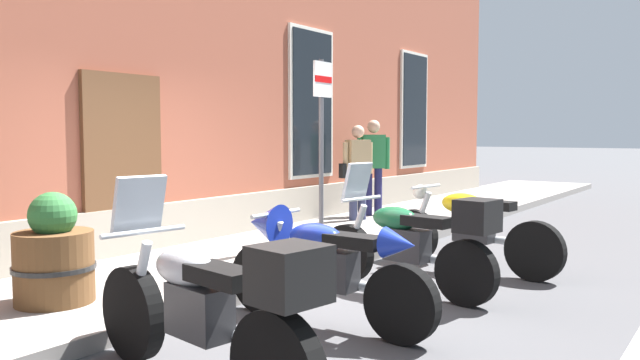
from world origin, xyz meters
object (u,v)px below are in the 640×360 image
Objects in this scene: motorcycle_yellow_naked at (468,229)px; parking_sign at (322,126)px; pedestrian_tan_coat at (357,167)px; pedestrian_striped_shirt at (373,162)px; motorcycle_silver_touring at (206,308)px; motorcycle_green_touring at (413,241)px; motorcycle_blue_sport at (318,261)px; barrel_planter at (54,258)px.

parking_sign is at bearing 101.54° from motorcycle_yellow_naked.
pedestrian_tan_coat is 0.94× the size of pedestrian_striped_shirt.
pedestrian_tan_coat is (6.27, 2.79, 0.48)m from motorcycle_silver_touring.
motorcycle_yellow_naked is at bearing -133.67° from pedestrian_striped_shirt.
motorcycle_yellow_naked is 2.20m from parking_sign.
motorcycle_yellow_naked is (4.22, 0.02, -0.06)m from motorcycle_silver_touring.
motorcycle_green_touring is 4.99m from pedestrian_striped_shirt.
pedestrian_tan_coat reaches higher than motorcycle_yellow_naked.
motorcycle_silver_touring reaches higher than motorcycle_green_touring.
barrel_planter reaches higher than motorcycle_blue_sport.
pedestrian_striped_shirt is at bearing 46.33° from motorcycle_yellow_naked.
pedestrian_striped_shirt is at bearing 34.68° from motorcycle_green_touring.
motorcycle_green_touring is at bearing -118.96° from parking_sign.
barrel_planter is at bearing 150.11° from motorcycle_yellow_naked.
pedestrian_striped_shirt reaches higher than pedestrian_tan_coat.
barrel_planter is at bearing -174.48° from pedestrian_tan_coat.
motorcycle_green_touring is 3.29m from barrel_planter.
motorcycle_silver_touring is 1.29× the size of pedestrian_striped_shirt.
motorcycle_green_touring reaches higher than barrel_planter.
motorcycle_yellow_naked is 0.92× the size of parking_sign.
pedestrian_tan_coat is at bearing -172.15° from pedestrian_striped_shirt.
motorcycle_yellow_naked is 2.30× the size of barrel_planter.
motorcycle_blue_sport is 0.99× the size of motorcycle_green_touring.
motorcycle_silver_touring is 1.07× the size of motorcycle_blue_sport.
barrel_planter is (-2.47, 2.16, -0.01)m from motorcycle_green_touring.
parking_sign reaches higher than motorcycle_silver_touring.
parking_sign is (-2.42, -0.96, 0.65)m from pedestrian_tan_coat.
motorcycle_yellow_naked is 4.41m from barrel_planter.
motorcycle_green_touring reaches higher than motorcycle_blue_sport.
motorcycle_silver_touring reaches higher than barrel_planter.
motorcycle_silver_touring is at bearing -170.47° from motorcycle_blue_sport.
motorcycle_green_touring is at bearing -8.59° from motorcycle_blue_sport.
pedestrian_striped_shirt is 0.71× the size of parking_sign.
pedestrian_striped_shirt is (4.08, 2.82, 0.55)m from motorcycle_green_touring.
barrel_planter is at bearing 120.20° from motorcycle_blue_sport.
pedestrian_tan_coat reaches higher than motorcycle_blue_sport.
motorcycle_blue_sport is 1.20× the size of pedestrian_striped_shirt.
motorcycle_yellow_naked is 1.38× the size of pedestrian_tan_coat.
parking_sign is at bearing 61.04° from motorcycle_green_touring.
motorcycle_silver_touring is 1.37× the size of pedestrian_tan_coat.
motorcycle_silver_touring is at bearing -100.03° from barrel_planter.
motorcycle_silver_touring is 7.54m from pedestrian_striped_shirt.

